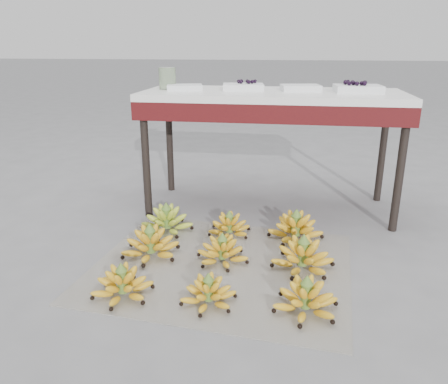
# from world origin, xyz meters

# --- Properties ---
(ground) EXTENTS (60.00, 60.00, 0.00)m
(ground) POSITION_xyz_m (0.00, 0.00, 0.00)
(ground) COLOR slate
(ground) RESTS_ON ground
(newspaper_mat) EXTENTS (1.35, 1.17, 0.01)m
(newspaper_mat) POSITION_xyz_m (-0.09, 0.01, 0.00)
(newspaper_mat) COLOR beige
(newspaper_mat) RESTS_ON ground
(bunch_front_left) EXTENTS (0.32, 0.32, 0.16)m
(bunch_front_left) POSITION_xyz_m (-0.47, -0.34, 0.06)
(bunch_front_left) COLOR gold
(bunch_front_left) RESTS_ON newspaper_mat
(bunch_front_center) EXTENTS (0.24, 0.24, 0.15)m
(bunch_front_center) POSITION_xyz_m (-0.09, -0.34, 0.06)
(bunch_front_center) COLOR gold
(bunch_front_center) RESTS_ON newspaper_mat
(bunch_front_right) EXTENTS (0.30, 0.30, 0.17)m
(bunch_front_right) POSITION_xyz_m (0.32, -0.33, 0.06)
(bunch_front_right) COLOR gold
(bunch_front_right) RESTS_ON newspaper_mat
(bunch_mid_left) EXTENTS (0.35, 0.35, 0.19)m
(bunch_mid_left) POSITION_xyz_m (-0.47, 0.05, 0.07)
(bunch_mid_left) COLOR gold
(bunch_mid_left) RESTS_ON newspaper_mat
(bunch_mid_center) EXTENTS (0.33, 0.33, 0.16)m
(bunch_mid_center) POSITION_xyz_m (-0.09, 0.05, 0.06)
(bunch_mid_center) COLOR gold
(bunch_mid_center) RESTS_ON newspaper_mat
(bunch_mid_right) EXTENTS (0.36, 0.36, 0.19)m
(bunch_mid_right) POSITION_xyz_m (0.31, 0.04, 0.07)
(bunch_mid_right) COLOR gold
(bunch_mid_right) RESTS_ON newspaper_mat
(bunch_back_left) EXTENTS (0.32, 0.32, 0.18)m
(bunch_back_left) POSITION_xyz_m (-0.48, 0.38, 0.07)
(bunch_back_left) COLOR #7CB329
(bunch_back_left) RESTS_ON newspaper_mat
(bunch_back_center) EXTENTS (0.28, 0.28, 0.15)m
(bunch_back_center) POSITION_xyz_m (-0.11, 0.38, 0.06)
(bunch_back_center) COLOR gold
(bunch_back_center) RESTS_ON newspaper_mat
(bunch_back_right) EXTENTS (0.33, 0.33, 0.19)m
(bunch_back_right) POSITION_xyz_m (0.27, 0.38, 0.07)
(bunch_back_right) COLOR gold
(bunch_back_right) RESTS_ON newspaper_mat
(vendor_table) EXTENTS (1.63, 0.65, 0.78)m
(vendor_table) POSITION_xyz_m (0.09, 0.88, 0.69)
(vendor_table) COLOR black
(vendor_table) RESTS_ON ground
(tray_far_left) EXTENTS (0.25, 0.21, 0.04)m
(tray_far_left) POSITION_xyz_m (-0.46, 0.85, 0.80)
(tray_far_left) COLOR silver
(tray_far_left) RESTS_ON vendor_table
(tray_left) EXTENTS (0.28, 0.22, 0.07)m
(tray_left) POSITION_xyz_m (-0.09, 0.91, 0.80)
(tray_left) COLOR silver
(tray_left) RESTS_ON vendor_table
(tray_right) EXTENTS (0.26, 0.21, 0.04)m
(tray_right) POSITION_xyz_m (0.26, 0.92, 0.80)
(tray_right) COLOR silver
(tray_right) RESTS_ON vendor_table
(tray_far_right) EXTENTS (0.29, 0.22, 0.07)m
(tray_far_right) POSITION_xyz_m (0.61, 0.88, 0.81)
(tray_far_right) COLOR silver
(tray_far_right) RESTS_ON vendor_table
(glass_jar) EXTENTS (0.12, 0.12, 0.14)m
(glass_jar) POSITION_xyz_m (-0.59, 0.89, 0.85)
(glass_jar) COLOR #B3CCA2
(glass_jar) RESTS_ON vendor_table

